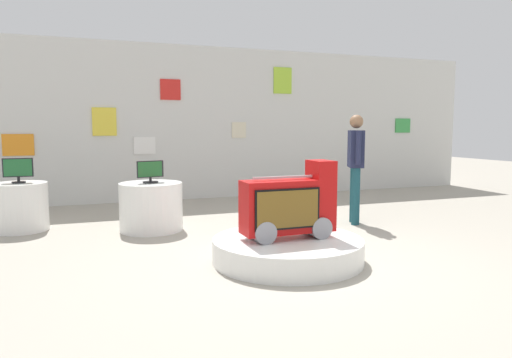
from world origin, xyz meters
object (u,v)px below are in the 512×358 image
(main_display_pedestal, at_px, (288,250))
(tv_on_left_rear, at_px, (18,170))
(shopper_browsing_near_truck, at_px, (356,160))
(tv_on_center_rear, at_px, (150,172))
(novelty_firetruck_tv, at_px, (290,208))
(display_pedestal_center_rear, at_px, (151,207))
(display_pedestal_left_rear, at_px, (20,207))

(main_display_pedestal, distance_m, tv_on_left_rear, 4.02)
(shopper_browsing_near_truck, bearing_deg, tv_on_center_rear, 168.95)
(novelty_firetruck_tv, height_order, tv_on_left_rear, novelty_firetruck_tv)
(main_display_pedestal, height_order, display_pedestal_center_rear, display_pedestal_center_rear)
(main_display_pedestal, distance_m, shopper_browsing_near_truck, 2.47)
(display_pedestal_center_rear, bearing_deg, tv_on_center_rear, -102.76)
(novelty_firetruck_tv, xyz_separation_m, display_pedestal_center_rear, (-1.19, 2.09, -0.25))
(novelty_firetruck_tv, bearing_deg, main_display_pedestal, 161.77)
(novelty_firetruck_tv, xyz_separation_m, display_pedestal_left_rear, (-2.91, 2.71, -0.25))
(tv_on_left_rear, distance_m, shopper_browsing_near_truck, 4.82)
(main_display_pedestal, relative_size, shopper_browsing_near_truck, 1.00)
(display_pedestal_center_rear, bearing_deg, main_display_pedestal, -60.79)
(novelty_firetruck_tv, relative_size, tv_on_left_rear, 2.60)
(tv_on_left_rear, xyz_separation_m, tv_on_center_rear, (1.72, -0.62, -0.03))
(shopper_browsing_near_truck, bearing_deg, display_pedestal_center_rear, 168.87)
(novelty_firetruck_tv, bearing_deg, shopper_browsing_near_truck, 40.65)
(display_pedestal_center_rear, height_order, tv_on_center_rear, tv_on_center_rear)
(tv_on_left_rear, xyz_separation_m, display_pedestal_center_rear, (1.73, -0.62, -0.53))
(display_pedestal_center_rear, bearing_deg, display_pedestal_left_rear, 160.25)
(shopper_browsing_near_truck, bearing_deg, display_pedestal_left_rear, 165.61)
(main_display_pedestal, xyz_separation_m, display_pedestal_left_rear, (-2.89, 2.70, 0.21))
(tv_on_left_rear, relative_size, display_pedestal_center_rear, 0.45)
(display_pedestal_left_rear, relative_size, tv_on_center_rear, 1.98)
(display_pedestal_left_rear, distance_m, display_pedestal_center_rear, 1.83)
(novelty_firetruck_tv, relative_size, shopper_browsing_near_truck, 0.62)
(display_pedestal_center_rear, relative_size, shopper_browsing_near_truck, 0.54)
(novelty_firetruck_tv, relative_size, tv_on_center_rear, 2.71)
(shopper_browsing_near_truck, bearing_deg, novelty_firetruck_tv, -139.35)
(main_display_pedestal, xyz_separation_m, shopper_browsing_near_truck, (1.78, 1.51, 0.83))
(tv_on_left_rear, height_order, display_pedestal_center_rear, tv_on_left_rear)
(tv_on_left_rear, distance_m, display_pedestal_center_rear, 1.91)
(display_pedestal_left_rear, distance_m, tv_on_center_rear, 1.90)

